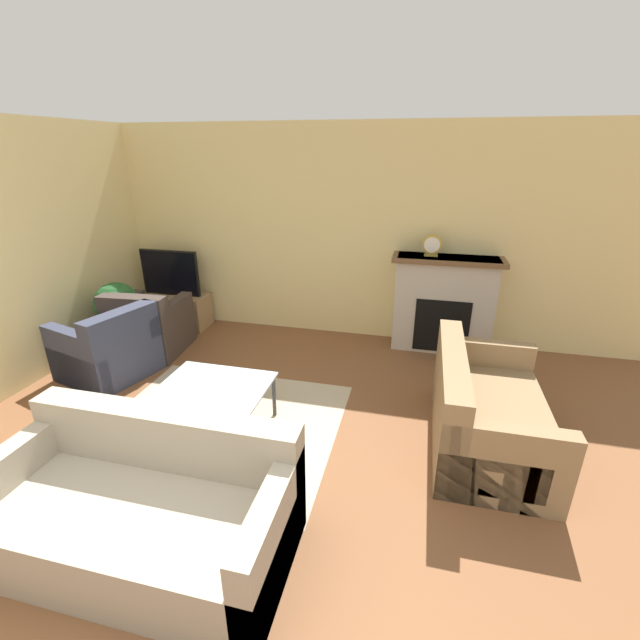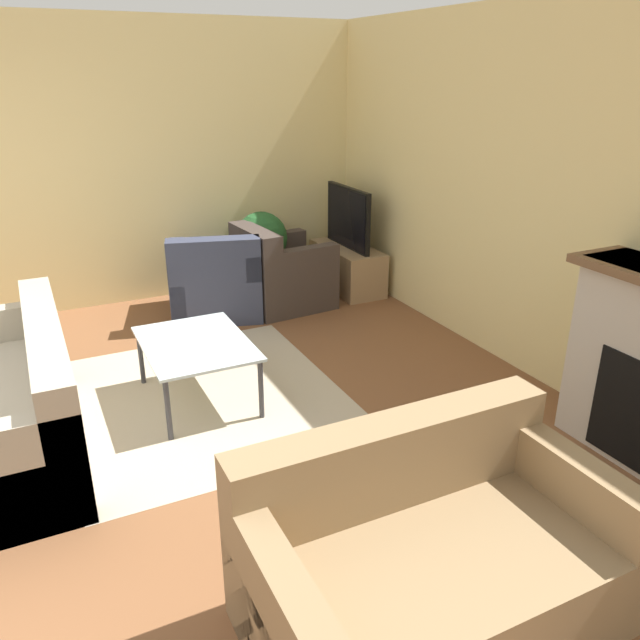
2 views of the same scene
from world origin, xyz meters
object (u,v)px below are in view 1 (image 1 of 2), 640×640
(mantel_clock, at_px, (432,245))
(tv, at_px, (170,273))
(couch_loveseat, at_px, (484,414))
(potted_plant, at_px, (117,307))
(armchair_accent, at_px, (150,329))
(armchair_by_window, at_px, (109,351))
(coffee_table, at_px, (215,389))
(couch_sectional, at_px, (145,511))

(mantel_clock, bearing_deg, tv, -178.20)
(couch_loveseat, relative_size, potted_plant, 1.75)
(couch_loveseat, distance_m, potted_plant, 4.31)
(couch_loveseat, bearing_deg, armchair_accent, 76.36)
(armchair_by_window, xyz_separation_m, mantel_clock, (3.39, 1.60, 1.02))
(potted_plant, bearing_deg, coffee_table, -32.92)
(mantel_clock, bearing_deg, couch_loveseat, -74.42)
(potted_plant, xyz_separation_m, mantel_clock, (3.69, 1.00, 0.74))
(tv, height_order, armchair_by_window, tv)
(mantel_clock, bearing_deg, potted_plant, -164.77)
(armchair_by_window, bearing_deg, armchair_accent, -170.75)
(couch_loveseat, distance_m, armchair_by_window, 3.92)
(armchair_accent, distance_m, potted_plant, 0.47)
(armchair_accent, bearing_deg, couch_sectional, 118.45)
(mantel_clock, bearing_deg, armchair_by_window, -154.66)
(couch_sectional, distance_m, couch_loveseat, 2.70)
(armchair_by_window, relative_size, coffee_table, 1.10)
(couch_sectional, bearing_deg, potted_plant, 129.32)
(tv, relative_size, armchair_by_window, 0.81)
(tv, xyz_separation_m, potted_plant, (-0.20, -0.89, -0.20))
(armchair_by_window, bearing_deg, mantel_clock, 130.70)
(couch_loveseat, distance_m, mantel_clock, 2.21)
(armchair_accent, bearing_deg, mantel_clock, -168.88)
(couch_loveseat, relative_size, mantel_clock, 6.12)
(tv, distance_m, coffee_table, 2.74)
(armchair_by_window, bearing_deg, couch_sectional, 58.07)
(couch_sectional, height_order, coffee_table, couch_sectional)
(couch_sectional, xyz_separation_m, coffee_table, (-0.13, 1.25, 0.12))
(mantel_clock, bearing_deg, coffee_table, -128.61)
(tv, distance_m, couch_sectional, 3.87)
(potted_plant, bearing_deg, armchair_by_window, -63.73)
(couch_loveseat, height_order, potted_plant, potted_plant)
(couch_sectional, xyz_separation_m, armchair_by_window, (-1.74, 1.88, 0.01))
(tv, xyz_separation_m, coffee_table, (1.70, -2.12, -0.37))
(couch_sectional, bearing_deg, mantel_clock, 64.67)
(couch_sectional, height_order, mantel_clock, mantel_clock)
(armchair_accent, height_order, mantel_clock, mantel_clock)
(couch_sectional, relative_size, armchair_accent, 2.13)
(armchair_accent, bearing_deg, potted_plant, 3.00)
(couch_sectional, xyz_separation_m, couch_loveseat, (2.18, 1.60, 0.00))
(tv, height_order, coffee_table, tv)
(tv, xyz_separation_m, armchair_by_window, (0.09, -1.50, -0.48))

